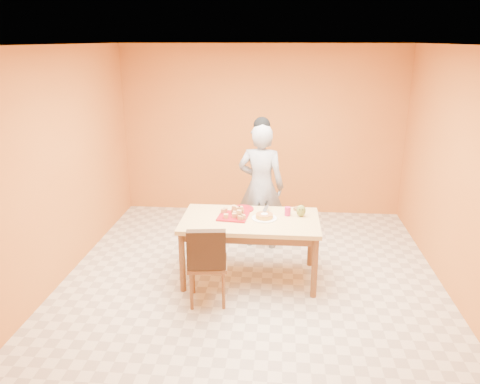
# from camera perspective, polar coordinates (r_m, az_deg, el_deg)

# --- Properties ---
(floor) EXTENTS (5.00, 5.00, 0.00)m
(floor) POSITION_cam_1_polar(r_m,az_deg,el_deg) (5.65, 1.34, -11.05)
(floor) COLOR beige
(floor) RESTS_ON ground
(ceiling) EXTENTS (5.00, 5.00, 0.00)m
(ceiling) POSITION_cam_1_polar(r_m,az_deg,el_deg) (4.93, 1.58, 17.51)
(ceiling) COLOR white
(ceiling) RESTS_ON wall_back
(wall_back) EXTENTS (4.50, 0.00, 4.50)m
(wall_back) POSITION_cam_1_polar(r_m,az_deg,el_deg) (7.56, 2.69, 7.42)
(wall_back) COLOR #CB742F
(wall_back) RESTS_ON floor
(wall_left) EXTENTS (0.00, 5.00, 5.00)m
(wall_left) POSITION_cam_1_polar(r_m,az_deg,el_deg) (5.72, -21.68, 2.64)
(wall_left) COLOR #CB742F
(wall_left) RESTS_ON floor
(wall_right) EXTENTS (0.00, 5.00, 5.00)m
(wall_right) POSITION_cam_1_polar(r_m,az_deg,el_deg) (5.47, 25.67, 1.45)
(wall_right) COLOR #CB742F
(wall_right) RESTS_ON floor
(dining_table) EXTENTS (1.60, 0.90, 0.76)m
(dining_table) POSITION_cam_1_polar(r_m,az_deg,el_deg) (5.50, 1.25, -4.20)
(dining_table) COLOR tan
(dining_table) RESTS_ON floor
(dining_chair) EXTENTS (0.47, 0.54, 0.92)m
(dining_chair) POSITION_cam_1_polar(r_m,az_deg,el_deg) (5.08, -4.03, -8.55)
(dining_chair) COLOR brown
(dining_chair) RESTS_ON floor
(pastry_pile) EXTENTS (0.31, 0.31, 0.10)m
(pastry_pile) POSITION_cam_1_polar(r_m,az_deg,el_deg) (5.48, -0.83, -2.40)
(pastry_pile) COLOR tan
(pastry_pile) RESTS_ON pastry_platter
(person) EXTENTS (0.69, 0.51, 1.72)m
(person) POSITION_cam_1_polar(r_m,az_deg,el_deg) (6.32, 2.57, 0.68)
(person) COLOR #9A9A9D
(person) RESTS_ON floor
(pastry_platter) EXTENTS (0.38, 0.38, 0.02)m
(pastry_platter) POSITION_cam_1_polar(r_m,az_deg,el_deg) (5.50, -0.83, -2.99)
(pastry_platter) COLOR maroon
(pastry_platter) RESTS_ON dining_table
(red_dinner_plate) EXTENTS (0.33, 0.33, 0.02)m
(red_dinner_plate) POSITION_cam_1_polar(r_m,az_deg,el_deg) (5.75, 0.37, -2.06)
(red_dinner_plate) COLOR maroon
(red_dinner_plate) RESTS_ON dining_table
(white_cake_plate) EXTENTS (0.37, 0.37, 0.01)m
(white_cake_plate) POSITION_cam_1_polar(r_m,az_deg,el_deg) (5.46, 2.98, -3.22)
(white_cake_plate) COLOR white
(white_cake_plate) RESTS_ON dining_table
(sponge_cake) EXTENTS (0.21, 0.21, 0.05)m
(sponge_cake) POSITION_cam_1_polar(r_m,az_deg,el_deg) (5.45, 2.99, -2.94)
(sponge_cake) COLOR gold
(sponge_cake) RESTS_ON white_cake_plate
(cake_server) EXTENTS (0.08, 0.24, 0.01)m
(cake_server) POSITION_cam_1_polar(r_m,az_deg,el_deg) (5.61, 3.17, -2.00)
(cake_server) COLOR white
(cake_server) RESTS_ON sponge_cake
(egg_ornament) EXTENTS (0.13, 0.11, 0.14)m
(egg_ornament) POSITION_cam_1_polar(r_m,az_deg,el_deg) (5.56, 7.44, -2.28)
(egg_ornament) COLOR olive
(egg_ornament) RESTS_ON dining_table
(magenta_glass) EXTENTS (0.08, 0.08, 0.10)m
(magenta_glass) POSITION_cam_1_polar(r_m,az_deg,el_deg) (5.57, 5.83, -2.36)
(magenta_glass) COLOR #B91B52
(magenta_glass) RESTS_ON dining_table
(checker_tin) EXTENTS (0.13, 0.13, 0.03)m
(checker_tin) POSITION_cam_1_polar(r_m,az_deg,el_deg) (5.78, 7.04, -2.03)
(checker_tin) COLOR #3A230F
(checker_tin) RESTS_ON dining_table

